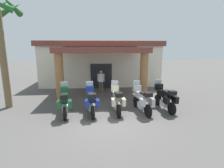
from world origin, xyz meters
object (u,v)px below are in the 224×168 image
Objects in this scene: motorcycle_blue at (91,101)px; motorcycle_cream at (117,100)px; motorcycle_silver at (142,100)px; pedestrian at (101,80)px; motorcycle_black at (165,98)px; motel_building at (101,62)px; motorcycle_green at (65,102)px.

motorcycle_blue and motorcycle_cream have the same top height.
motorcycle_silver is 4.81m from pedestrian.
pedestrian is (0.71, 4.30, 0.32)m from motorcycle_blue.
motorcycle_cream is 4.29m from pedestrian.
motel_building is at bearing 15.06° from motorcycle_black.
motorcycle_silver is 1.26× the size of pedestrian.
motorcycle_silver is 1.00× the size of motorcycle_black.
motorcycle_green is at bearing 83.57° from motorcycle_blue.
pedestrian is (-3.40, 4.14, 0.32)m from motorcycle_black.
motel_building is 6.39× the size of pedestrian.
motorcycle_blue is (-0.86, -8.52, -1.37)m from motel_building.
motorcycle_green is at bearing 163.75° from pedestrian.
motorcycle_blue is 1.37m from motorcycle_cream.
motorcycle_black is at bearing -96.46° from motorcycle_green.
motel_building is at bearing 7.56° from pedestrian.
motorcycle_silver is at bearing -145.40° from pedestrian.
motorcycle_blue and motorcycle_black have the same top height.
motorcycle_black is (1.37, 0.21, 0.00)m from motorcycle_silver.
motorcycle_cream is at bearing 76.75° from motorcycle_silver.
motorcycle_black is 5.37m from pedestrian.
motorcycle_cream is (0.51, -8.45, -1.37)m from motel_building.
motorcycle_blue is (1.37, -0.01, 0.00)m from motorcycle_green.
motorcycle_green is 1.00× the size of motorcycle_black.
motorcycle_silver is (4.11, -0.06, 0.00)m from motorcycle_green.
motorcycle_silver is at bearing -97.01° from motorcycle_blue.
motorcycle_blue is at bearing 80.70° from motorcycle_silver.
pedestrian is (2.08, 4.29, 0.32)m from motorcycle_green.
motorcycle_green is at bearing 90.55° from motorcycle_cream.
motel_building is 9.07m from motorcycle_black.
motorcycle_blue and motorcycle_silver have the same top height.
motorcycle_green and motorcycle_blue have the same top height.
motorcycle_cream is 1.00× the size of motorcycle_black.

